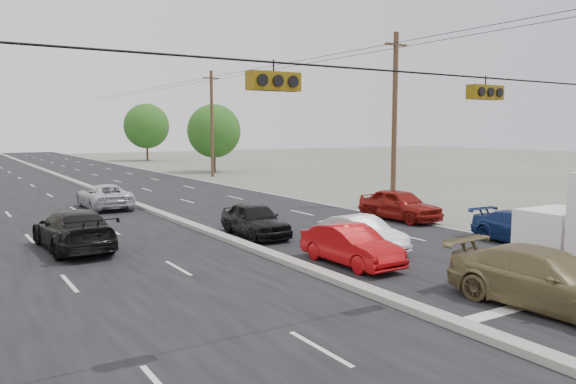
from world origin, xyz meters
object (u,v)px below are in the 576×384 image
utility_pole_right_b (395,119)px  utility_pole_right_c (212,123)px  tan_sedan (547,280)px  red_sedan (351,246)px  oncoming_far (104,197)px  queue_car_a (255,220)px  queue_car_e (400,205)px  oncoming_near (73,230)px  tree_right_mid (214,131)px  tree_right_far (147,126)px  queue_car_d (523,229)px  queue_car_b (362,234)px

utility_pole_right_b → utility_pole_right_c: bearing=90.0°
tan_sedan → red_sedan: size_ratio=1.28×
red_sedan → oncoming_far: oncoming_far is taller
red_sedan → queue_car_a: 6.14m
queue_car_e → oncoming_near: 15.35m
tree_right_mid → tree_right_far: (1.00, 25.00, 0.62)m
queue_car_a → oncoming_near: 7.20m
queue_car_a → oncoming_far: bearing=107.9°
tree_right_mid → red_sedan: tree_right_mid is taller
tan_sedan → red_sedan: (-1.31, 6.29, -0.08)m
red_sedan → oncoming_near: size_ratio=0.76×
utility_pole_right_c → queue_car_a: (-11.10, -28.51, -4.39)m
tree_right_mid → queue_car_a: tree_right_mid is taller
tree_right_far → queue_car_e: bearing=-96.2°
utility_pole_right_c → oncoming_far: bearing=-131.0°
queue_car_d → oncoming_near: oncoming_near is taller
tree_right_mid → tan_sedan: tree_right_mid is taller
utility_pole_right_b → tree_right_mid: (2.50, 30.00, -0.77)m
queue_car_a → oncoming_near: size_ratio=0.79×
tree_right_mid → queue_car_a: size_ratio=1.69×
tan_sedan → queue_car_d: 8.49m
queue_car_b → tree_right_far: bearing=76.4°
queue_car_b → queue_car_a: bearing=112.4°
tree_right_mid → tan_sedan: bearing=-104.6°
utility_pole_right_b → queue_car_e: bearing=-128.7°
tan_sedan → red_sedan: tan_sedan is taller
tree_right_far → queue_car_d: tree_right_far is taller
queue_car_b → tan_sedan: bearing=-96.0°
utility_pole_right_b → queue_car_e: 6.35m
utility_pole_right_c → queue_car_b: utility_pole_right_c is taller
queue_car_e → oncoming_near: bearing=171.8°
utility_pole_right_c → red_sedan: bearing=-107.3°
queue_car_d → tree_right_mid: bearing=85.2°
tree_right_mid → queue_car_e: 34.24m
utility_pole_right_b → oncoming_far: (-14.35, 8.47, -4.40)m
tree_right_far → tan_sedan: 72.24m
queue_car_d → oncoming_near: size_ratio=0.82×
tan_sedan → queue_car_d: tan_sedan is taller
utility_pole_right_c → queue_car_b: size_ratio=2.59×
queue_car_d → queue_car_b: bearing=160.1°
tree_right_mid → red_sedan: (-13.31, -39.65, -3.67)m
tan_sedan → red_sedan: bearing=96.2°
red_sedan → queue_car_a: queue_car_a is taller
tree_right_far → red_sedan: 66.35m
oncoming_far → utility_pole_right_c: bearing=-130.3°
queue_car_d → utility_pole_right_c: bearing=88.1°
tan_sedan → oncoming_far: bearing=95.7°
queue_car_e → oncoming_far: bearing=130.5°
utility_pole_right_c → red_sedan: 36.56m
queue_car_d → oncoming_far: 22.25m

